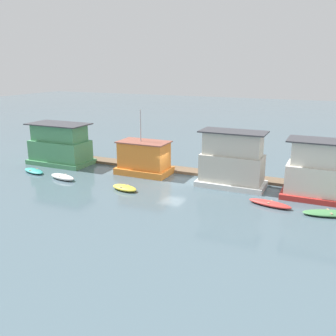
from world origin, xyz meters
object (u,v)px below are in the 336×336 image
houseboat_green (60,145)px  dinghy_green (329,213)px  dinghy_white (63,177)px  houseboat_orange (144,158)px  dinghy_red (270,204)px  dinghy_yellow (125,188)px  houseboat_white (232,162)px  houseboat_red (326,173)px  dinghy_teal (34,171)px

houseboat_green → dinghy_green: houseboat_green is taller
houseboat_green → dinghy_white: (4.41, -5.11, -1.95)m
dinghy_white → houseboat_orange: bearing=38.9°
dinghy_white → dinghy_green: dinghy_white is taller
dinghy_red → dinghy_green: dinghy_red is taller
dinghy_white → dinghy_red: dinghy_white is taller
dinghy_yellow → dinghy_green: 18.00m
houseboat_white → dinghy_green: (9.07, -4.03, -2.31)m
dinghy_green → houseboat_orange: bearing=167.0°
dinghy_yellow → dinghy_green: (17.94, 1.38, -0.05)m
houseboat_white → dinghy_green: size_ratio=1.49×
houseboat_red → houseboat_orange: bearing=178.3°
houseboat_green → dinghy_white: size_ratio=2.22×
dinghy_yellow → houseboat_white: bearing=31.4°
houseboat_orange → dinghy_teal: size_ratio=2.04×
dinghy_green → houseboat_green: bearing=172.3°
dinghy_yellow → dinghy_green: dinghy_yellow is taller
houseboat_white → dinghy_green: 10.19m
houseboat_white → dinghy_white: size_ratio=1.96×
dinghy_teal → dinghy_red: 25.53m
houseboat_orange → dinghy_teal: 12.34m
dinghy_green → dinghy_red: bearing=178.0°
houseboat_white → dinghy_white: houseboat_white is taller
dinghy_teal → houseboat_red: bearing=8.0°
houseboat_green → houseboat_orange: houseboat_orange is taller
dinghy_white → dinghy_yellow: bearing=-2.4°
houseboat_red → dinghy_green: 4.45m
dinghy_white → dinghy_red: (20.94, 1.22, -0.06)m
dinghy_teal → dinghy_green: (30.18, 0.34, -0.01)m
dinghy_red → houseboat_red: bearing=42.5°
houseboat_green → dinghy_teal: houseboat_green is taller
houseboat_red → dinghy_yellow: (-17.28, -5.20, -2.13)m
houseboat_orange → dinghy_yellow: (0.93, -5.75, -1.47)m
houseboat_green → dinghy_green: (30.00, -4.05, -2.04)m
houseboat_green → houseboat_orange: size_ratio=1.07×
houseboat_white → dinghy_teal: (-21.11, -4.37, -2.30)m
houseboat_white → houseboat_orange: bearing=178.0°
dinghy_teal → dinghy_red: dinghy_red is taller
houseboat_white → houseboat_red: 8.41m
dinghy_yellow → dinghy_red: dinghy_yellow is taller
houseboat_white → dinghy_teal: houseboat_white is taller
houseboat_red → dinghy_red: bearing=-137.5°
dinghy_teal → dinghy_green: bearing=0.6°
dinghy_white → dinghy_yellow: size_ratio=1.13×
houseboat_white → dinghy_teal: 21.68m
houseboat_orange → dinghy_white: bearing=-141.1°
houseboat_orange → dinghy_teal: bearing=-157.4°
houseboat_green → dinghy_yellow: size_ratio=2.50×
houseboat_green → houseboat_orange: 11.15m
houseboat_red → dinghy_red: (-3.99, -3.66, -2.16)m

